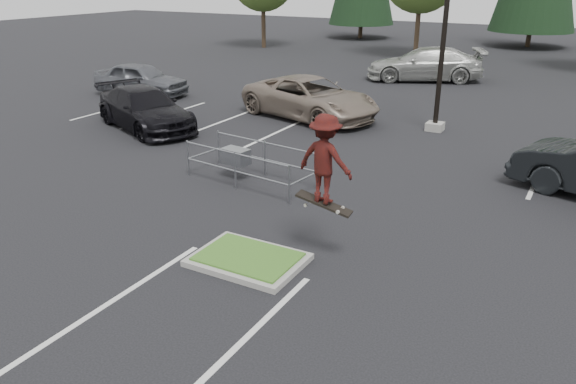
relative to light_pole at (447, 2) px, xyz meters
The scene contains 10 objects.
ground 12.85m from the light_pole, 92.39° to the right, with size 120.00×120.00×0.00m, color black.
grass_median 12.82m from the light_pole, 92.39° to the right, with size 2.20×1.60×0.16m.
stall_lines 7.74m from the light_pole, 107.24° to the right, with size 22.62×17.60×0.01m.
light_pole is the anchor object (origin of this frame).
cart_corral 9.49m from the light_pole, 113.25° to the right, with size 3.83×1.80×1.05m.
skateboarder 11.29m from the light_pole, 86.36° to the right, with size 1.21×0.77×2.00m.
car_l_tan 6.26m from the light_pole, behind, with size 2.71×5.89×1.64m, color gray.
car_l_black 11.54m from the light_pole, 152.69° to the right, with size 2.11×5.19×1.50m, color black.
car_l_grey 14.51m from the light_pole, behind, with size 1.83×4.55×1.55m, color #575960.
car_far_silver 11.15m from the light_pole, 108.13° to the left, with size 2.47×6.08×1.77m, color #B2B2AD.
Camera 1 is at (5.63, -8.42, 5.51)m, focal length 35.00 mm.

